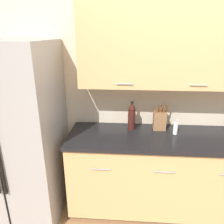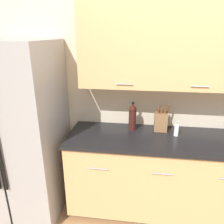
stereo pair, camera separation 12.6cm
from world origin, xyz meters
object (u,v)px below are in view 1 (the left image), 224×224
(refrigerator, at_px, (17,134))
(soap_dispenser, at_px, (175,128))
(wine_bottle, at_px, (132,117))
(knife_block, at_px, (160,120))

(refrigerator, relative_size, soap_dispenser, 11.49)
(wine_bottle, relative_size, soap_dispenser, 1.94)
(refrigerator, distance_m, knife_block, 1.53)
(knife_block, height_order, wine_bottle, wine_bottle)
(refrigerator, height_order, wine_bottle, refrigerator)
(wine_bottle, bearing_deg, knife_block, 2.87)
(knife_block, bearing_deg, wine_bottle, -177.13)
(knife_block, bearing_deg, refrigerator, -170.72)
(knife_block, relative_size, soap_dispenser, 1.81)
(knife_block, xyz_separation_m, soap_dispenser, (0.15, -0.11, -0.04))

